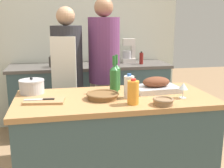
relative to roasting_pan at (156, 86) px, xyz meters
The scene contains 20 objects.
kitchen_island 0.64m from the roasting_pan, 165.45° to the right, with size 1.58×0.75×0.91m.
back_counter 1.62m from the roasting_pan, 104.46° to the left, with size 2.15×0.60×0.92m.
back_wall 1.91m from the roasting_pan, 101.81° to the left, with size 2.65×0.10×2.55m.
roasting_pan is the anchor object (origin of this frame).
wicker_basket 0.51m from the roasting_pan, 164.32° to the right, with size 0.26×0.26×0.05m.
cutting_board 0.95m from the roasting_pan, behind, with size 0.32×0.21×0.02m.
stock_pot 1.06m from the roasting_pan, behind, with size 0.21×0.21×0.14m.
mixing_bowl 0.39m from the roasting_pan, 102.49° to the right, with size 0.15×0.15×0.05m.
juice_jug 0.44m from the roasting_pan, 132.55° to the right, with size 0.08×0.08×0.19m.
milk_jug 0.32m from the roasting_pan, 151.35° to the right, with size 0.08×0.08×0.20m.
wine_bottle_green 0.36m from the roasting_pan, 158.35° to the left, with size 0.07×0.07×0.31m.
wine_bottle_dark 0.37m from the roasting_pan, behind, with size 0.07×0.07×0.31m.
wine_glass_left 0.28m from the roasting_pan, 60.76° to the right, with size 0.07×0.07×0.12m.
knife_chef 0.98m from the roasting_pan, behind, with size 0.23×0.05×0.01m.
stand_mixer 1.60m from the roasting_pan, 83.82° to the left, with size 0.18×0.14×0.34m.
condiment_bottle_tall 1.59m from the roasting_pan, 121.95° to the left, with size 0.06×0.06×0.20m.
condiment_bottle_short 1.69m from the roasting_pan, 122.09° to the left, with size 0.06×0.06×0.15m.
condiment_bottle_extra 1.44m from the roasting_pan, 77.82° to the left, with size 0.05×0.05×0.17m.
person_cook_aproned 1.03m from the roasting_pan, 134.85° to the left, with size 0.33×0.36×1.65m.
person_cook_guest 0.84m from the roasting_pan, 112.27° to the left, with size 0.34×0.34×1.75m.
Camera 1 is at (-0.45, -2.13, 1.53)m, focal length 45.00 mm.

